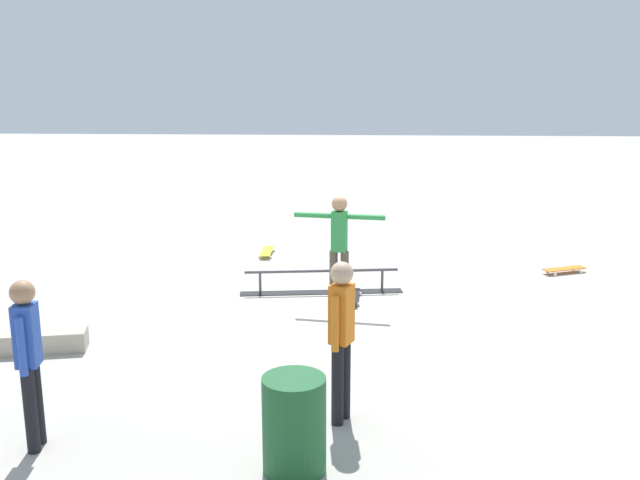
# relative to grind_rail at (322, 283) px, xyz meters

# --- Properties ---
(ground_plane) EXTENTS (60.00, 60.00, 0.00)m
(ground_plane) POSITION_rel_grind_rail_xyz_m (-0.32, 0.29, -0.17)
(ground_plane) COLOR #ADA89E
(grind_rail) EXTENTS (2.66, 0.56, 0.39)m
(grind_rail) POSITION_rel_grind_rail_xyz_m (0.00, 0.00, 0.00)
(grind_rail) COLOR black
(grind_rail) RESTS_ON ground_plane
(skate_ledge) EXTENTS (1.68, 0.68, 0.26)m
(skate_ledge) POSITION_rel_grind_rail_xyz_m (3.74, 2.73, -0.04)
(skate_ledge) COLOR #B2A893
(skate_ledge) RESTS_ON ground_plane
(skater_main) EXTENTS (1.37, 0.28, 1.71)m
(skater_main) POSITION_rel_grind_rail_xyz_m (-0.30, 0.64, 0.82)
(skater_main) COLOR brown
(skater_main) RESTS_ON ground_plane
(skateboard_main) EXTENTS (0.30, 0.81, 0.09)m
(skateboard_main) POSITION_rel_grind_rail_xyz_m (-0.50, 0.39, -0.10)
(skateboard_main) COLOR black
(skateboard_main) RESTS_ON ground_plane
(bystander_blue_shirt) EXTENTS (0.23, 0.38, 1.67)m
(bystander_blue_shirt) POSITION_rel_grind_rail_xyz_m (2.49, 5.07, 0.77)
(bystander_blue_shirt) COLOR black
(bystander_blue_shirt) RESTS_ON ground_plane
(bystander_orange_shirt) EXTENTS (0.27, 0.38, 1.70)m
(bystander_orange_shirt) POSITION_rel_grind_rail_xyz_m (-0.41, 4.39, 0.79)
(bystander_orange_shirt) COLOR black
(bystander_orange_shirt) RESTS_ON ground_plane
(loose_skateboard_yellow) EXTENTS (0.26, 0.80, 0.09)m
(loose_skateboard_yellow) POSITION_rel_grind_rail_xyz_m (1.19, -2.40, -0.10)
(loose_skateboard_yellow) COLOR yellow
(loose_skateboard_yellow) RESTS_ON ground_plane
(loose_skateboard_orange) EXTENTS (0.82, 0.48, 0.09)m
(loose_skateboard_orange) POSITION_rel_grind_rail_xyz_m (-4.28, -1.38, -0.10)
(loose_skateboard_orange) COLOR orange
(loose_skateboard_orange) RESTS_ON ground_plane
(trash_bin) EXTENTS (0.57, 0.57, 0.90)m
(trash_bin) POSITION_rel_grind_rail_xyz_m (-0.01, 5.35, 0.28)
(trash_bin) COLOR #1E592D
(trash_bin) RESTS_ON ground_plane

